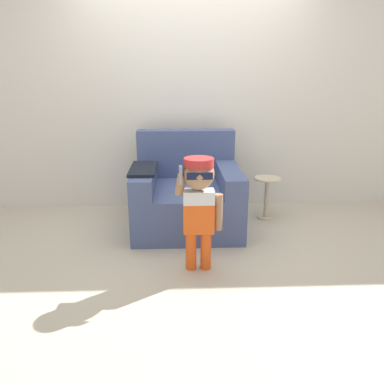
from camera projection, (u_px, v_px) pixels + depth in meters
name	position (u px, v px, depth m)	size (l,w,h in m)	color
ground_plane	(192.00, 224.00, 3.89)	(10.00, 10.00, 0.00)	#BCB29E
wall_back	(190.00, 93.00, 4.13)	(10.00, 0.05, 2.60)	silver
armchair	(187.00, 195.00, 3.80)	(1.06, 1.05, 0.93)	#475684
person_child	(199.00, 197.00, 2.82)	(0.37, 0.28, 0.90)	#E05119
side_table	(267.00, 194.00, 3.99)	(0.28, 0.28, 0.45)	beige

